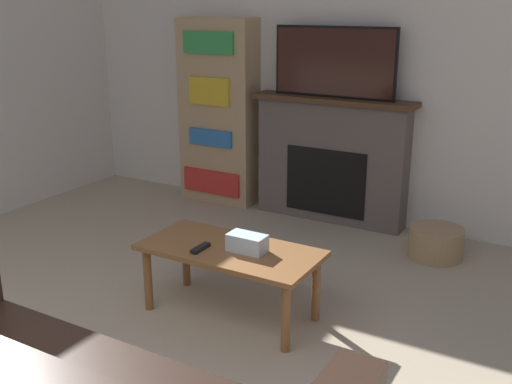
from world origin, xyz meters
The scene contains 8 objects.
wall_back centered at (0.00, 4.20, 1.35)m, with size 6.39×0.06×2.70m.
fireplace centered at (-0.15, 4.06, 0.53)m, with size 1.37×0.28×1.04m.
tv centered at (-0.15, 4.04, 1.32)m, with size 1.02×0.03×0.56m.
coffee_table centered at (0.00, 2.23, 0.37)m, with size 1.04×0.50×0.43m.
tissue_box centered at (0.11, 2.24, 0.48)m, with size 0.22×0.12×0.10m.
remote_control centered at (-0.13, 2.13, 0.44)m, with size 0.04×0.15×0.02m.
bookshelf centered at (-1.26, 4.03, 0.82)m, with size 0.72×0.29×1.65m.
storage_basket centered at (0.84, 3.69, 0.11)m, with size 0.39×0.39×0.22m.
Camera 1 is at (1.71, -0.44, 1.77)m, focal length 42.00 mm.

